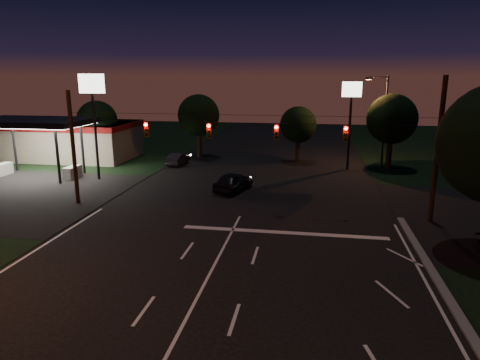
# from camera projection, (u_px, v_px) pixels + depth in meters

# --- Properties ---
(ground) EXTENTS (140.00, 140.00, 0.00)m
(ground) POSITION_uv_depth(u_px,v_px,m) (172.00, 346.00, 14.53)
(ground) COLOR black
(ground) RESTS_ON ground
(stop_bar) EXTENTS (12.00, 0.50, 0.01)m
(stop_bar) POSITION_uv_depth(u_px,v_px,m) (283.00, 232.00, 25.06)
(stop_bar) COLOR silver
(stop_bar) RESTS_ON ground
(utility_pole_right) EXTENTS (0.30, 0.30, 9.00)m
(utility_pole_right) POSITION_uv_depth(u_px,v_px,m) (430.00, 221.00, 26.97)
(utility_pole_right) COLOR black
(utility_pole_right) RESTS_ON ground
(utility_pole_left) EXTENTS (0.28, 0.28, 8.00)m
(utility_pole_left) POSITION_uv_depth(u_px,v_px,m) (78.00, 203.00, 30.83)
(utility_pole_left) COLOR black
(utility_pole_left) RESTS_ON ground
(signal_span) EXTENTS (24.00, 0.40, 1.56)m
(signal_span) POSITION_uv_depth(u_px,v_px,m) (242.00, 131.00, 27.55)
(signal_span) COLOR black
(signal_span) RESTS_ON ground
(gas_station) EXTENTS (14.20, 16.10, 5.25)m
(gas_station) POSITION_uv_depth(u_px,v_px,m) (67.00, 138.00, 46.59)
(gas_station) COLOR gray
(gas_station) RESTS_ON ground
(pole_sign_left_near) EXTENTS (2.20, 0.30, 9.10)m
(pole_sign_left_near) POSITION_uv_depth(u_px,v_px,m) (93.00, 100.00, 36.20)
(pole_sign_left_near) COLOR black
(pole_sign_left_near) RESTS_ON ground
(pole_sign_right) EXTENTS (1.80, 0.30, 8.40)m
(pole_sign_right) POSITION_uv_depth(u_px,v_px,m) (351.00, 105.00, 40.50)
(pole_sign_right) COLOR black
(pole_sign_right) RESTS_ON ground
(street_light_right_far) EXTENTS (2.20, 0.35, 9.00)m
(street_light_right_far) POSITION_uv_depth(u_px,v_px,m) (382.00, 114.00, 42.13)
(street_light_right_far) COLOR black
(street_light_right_far) RESTS_ON ground
(tree_far_a) EXTENTS (4.20, 4.20, 6.42)m
(tree_far_a) POSITION_uv_depth(u_px,v_px,m) (98.00, 121.00, 45.26)
(tree_far_a) COLOR black
(tree_far_a) RESTS_ON ground
(tree_far_b) EXTENTS (4.60, 4.60, 6.98)m
(tree_far_b) POSITION_uv_depth(u_px,v_px,m) (199.00, 116.00, 47.41)
(tree_far_b) COLOR black
(tree_far_b) RESTS_ON ground
(tree_far_c) EXTENTS (3.80, 3.80, 5.86)m
(tree_far_c) POSITION_uv_depth(u_px,v_px,m) (298.00, 125.00, 44.83)
(tree_far_c) COLOR black
(tree_far_c) RESTS_ON ground
(tree_far_d) EXTENTS (4.80, 4.80, 7.30)m
(tree_far_d) POSITION_uv_depth(u_px,v_px,m) (392.00, 120.00, 41.27)
(tree_far_d) COLOR black
(tree_far_d) RESTS_ON ground
(car_oncoming_a) EXTENTS (2.95, 4.79, 1.52)m
(car_oncoming_a) POSITION_uv_depth(u_px,v_px,m) (233.00, 181.00, 33.98)
(car_oncoming_a) COLOR black
(car_oncoming_a) RESTS_ON ground
(car_oncoming_b) EXTENTS (1.55, 3.80, 1.22)m
(car_oncoming_b) POSITION_uv_depth(u_px,v_px,m) (178.00, 159.00, 43.95)
(car_oncoming_b) COLOR black
(car_oncoming_b) RESTS_ON ground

